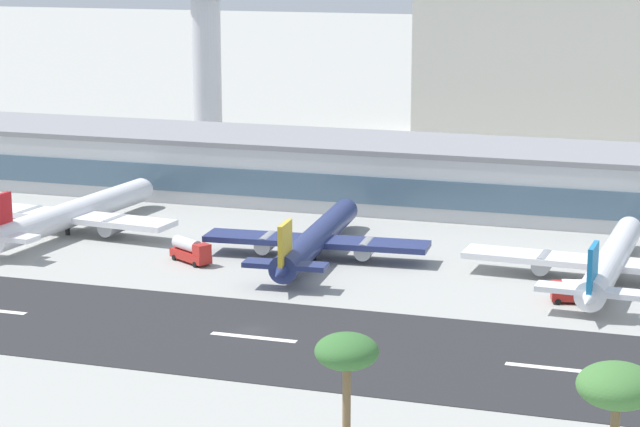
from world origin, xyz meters
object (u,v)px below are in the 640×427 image
Objects in this scene: service_box_truck_1 at (572,291)px; service_fuel_truck_2 at (191,250)px; control_tower at (206,40)px; airliner_blue_tail_gate_2 at (610,263)px; service_baggage_tug_0 at (286,272)px; terminal_building at (392,173)px; palm_tree_1 at (617,391)px; distant_hotel_block at (620,62)px; palm_tree_2 at (347,357)px; airliner_gold_tail_gate_1 at (314,240)px; airliner_red_tail_gate_0 at (68,216)px.

service_box_truck_1 is 0.74× the size of service_fuel_truck_2.
airliner_blue_tail_gate_2 is at bearing -41.23° from control_tower.
service_fuel_truck_2 is (-18.12, 4.66, 0.98)m from service_baggage_tug_0.
service_baggage_tug_0 is (57.50, -104.77, -26.46)m from control_tower.
terminal_building is 11.92× the size of palm_tree_1.
service_fuel_truck_2 is (-65.98, -7.78, -1.28)m from airliner_blue_tail_gate_2.
distant_hotel_block is 159.50m from service_baggage_tug_0.
terminal_building is 12.43× the size of palm_tree_2.
palm_tree_1 is at bearing -15.71° from service_fuel_truck_2.
terminal_building is 59.27× the size of service_baggage_tug_0.
palm_tree_1 is at bearing -152.11° from airliner_gold_tail_gate_1.
control_tower reaches higher than service_baggage_tug_0.
control_tower reaches higher than palm_tree_1.
control_tower is 122.41m from service_baggage_tug_0.
airliner_gold_tail_gate_1 reaches higher than service_fuel_truck_2.
service_box_truck_1 is at bearing 98.96° from palm_tree_1.
distant_hotel_block is 147.01m from airliner_gold_tail_gate_1.
service_box_truck_1 is 61.94m from service_fuel_truck_2.
palm_tree_2 is at bearing 172.04° from airliner_blue_tail_gate_2.
service_baggage_tug_0 is 80.93m from palm_tree_2.
airliner_red_tail_gate_0 is 1.06× the size of airliner_gold_tail_gate_1.
terminal_building is at bearing 111.94° from palm_tree_1.
control_tower reaches higher than distant_hotel_block.
service_fuel_truck_2 is at bearing -109.97° from terminal_building.
service_fuel_truck_2 is 110.17m from palm_tree_1.
airliner_gold_tail_gate_1 is 5.72× the size of service_fuel_truck_2.
airliner_gold_tail_gate_1 is 105.07m from palm_tree_1.
terminal_building is 32.90× the size of service_box_truck_1.
airliner_blue_tail_gate_2 is at bearing -44.91° from terminal_building.
terminal_building is 46.21m from airliner_gold_tail_gate_1.
service_box_truck_1 is 75.78m from palm_tree_2.
airliner_red_tail_gate_0 is 2.95× the size of palm_tree_1.
palm_tree_2 is (31.25, -85.74, 11.47)m from airliner_gold_tail_gate_1.
control_tower is 213.64m from palm_tree_1.
service_fuel_truck_2 is 0.49× the size of palm_tree_1.
palm_tree_2 is at bearing 173.34° from palm_tree_1.
palm_tree_2 is at bearing -91.30° from distant_hotel_block.
airliner_red_tail_gate_0 is at bearing 81.83° from airliner_gold_tail_gate_1.
palm_tree_1 is at bearing -126.25° from airliner_red_tail_gate_0.
airliner_red_tail_gate_0 is at bearing -83.11° from control_tower.
service_baggage_tug_0 is at bearing -91.47° from terminal_building.
palm_tree_1 is (113.25, -180.74, -12.15)m from control_tower.
control_tower is 92.64m from airliner_red_tail_gate_0.
service_baggage_tug_0 is at bearing -103.48° from distant_hotel_block.
airliner_red_tail_gate_0 is (-83.68, -138.01, -16.96)m from distant_hotel_block.
terminal_building is 24.49× the size of service_fuel_truck_2.
service_baggage_tug_0 is (-1.50, -58.66, -5.33)m from terminal_building.
airliner_red_tail_gate_0 reaches higher than service_baggage_tug_0.
distant_hotel_block is 1.99× the size of airliner_red_tail_gate_0.
terminal_building is at bearing 101.83° from service_fuel_truck_2.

